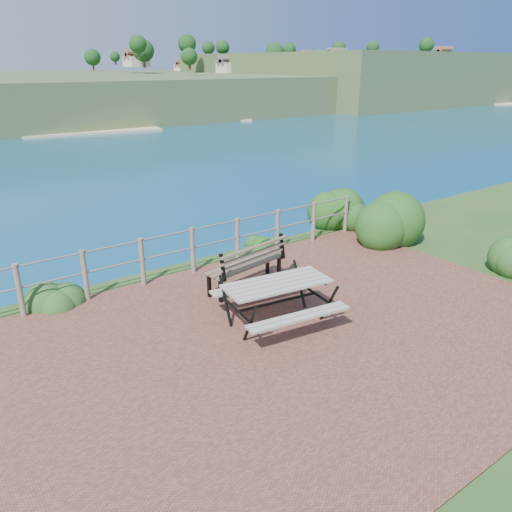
{
  "coord_description": "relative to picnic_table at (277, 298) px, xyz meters",
  "views": [
    {
      "loc": [
        -4.75,
        -5.48,
        4.24
      ],
      "look_at": [
        0.54,
        1.79,
        0.75
      ],
      "focal_mm": 35.0,
      "sensor_mm": 36.0,
      "label": 1
    }
  ],
  "objects": [
    {
      "name": "park_bench",
      "position": [
        0.42,
        1.54,
        0.16
      ],
      "size": [
        1.8,
        0.72,
        0.99
      ],
      "rotation": [
        0.0,
        0.0,
        0.16
      ],
      "color": "brown",
      "rests_on": "ground"
    },
    {
      "name": "shrub_right_edge",
      "position": [
        4.6,
        3.16,
        -0.49
      ],
      "size": [
        1.26,
        1.26,
        1.79
      ],
      "primitive_type": "ellipsoid",
      "color": "#144315",
      "rests_on": "ground"
    },
    {
      "name": "picnic_table",
      "position": [
        0.0,
        0.0,
        0.0
      ],
      "size": [
        1.9,
        1.56,
        0.76
      ],
      "rotation": [
        0.0,
        0.0,
        -0.14
      ],
      "color": "gray",
      "rests_on": "ground"
    },
    {
      "name": "distant_bay",
      "position": [
        173.02,
        202.09,
        -2.01
      ],
      "size": [
        290.0,
        232.36,
        24.0
      ],
      "color": "#355128",
      "rests_on": "ground"
    },
    {
      "name": "shrub_right_back",
      "position": [
        5.28,
        -1.19,
        -0.49
      ],
      "size": [
        1.04,
        1.04,
        1.49
      ],
      "primitive_type": "ellipsoid",
      "color": "#22511E",
      "rests_on": "ground"
    },
    {
      "name": "shrub_lip_east",
      "position": [
        2.36,
        3.5,
        -0.49
      ],
      "size": [
        0.72,
        0.72,
        0.44
      ],
      "primitive_type": "ellipsoid",
      "color": "#144315",
      "rests_on": "ground"
    },
    {
      "name": "shrub_right_front",
      "position": [
        4.81,
        1.37,
        -0.49
      ],
      "size": [
        1.52,
        1.52,
        2.15
      ],
      "primitive_type": "ellipsoid",
      "color": "#144315",
      "rests_on": "ground"
    },
    {
      "name": "ground",
      "position": [
        -0.05,
        -0.51,
        -0.49
      ],
      "size": [
        10.0,
        7.0,
        0.12
      ],
      "primitive_type": "cube",
      "color": "brown",
      "rests_on": "ground"
    },
    {
      "name": "shrub_lip_west",
      "position": [
        -2.87,
        3.14,
        -0.49
      ],
      "size": [
        0.87,
        0.87,
        0.65
      ],
      "primitive_type": "ellipsoid",
      "color": "#22511E",
      "rests_on": "ground"
    },
    {
      "name": "safety_railing",
      "position": [
        -0.05,
        2.84,
        0.08
      ],
      "size": [
        9.4,
        0.1,
        1.0
      ],
      "color": "#6B5B4C",
      "rests_on": "ground"
    }
  ]
}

